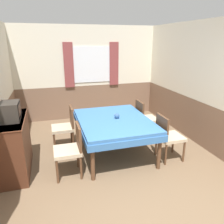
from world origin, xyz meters
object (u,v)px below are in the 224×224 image
(chair_right_near, at_px, (168,135))
(chair_left_near, at_px, (71,148))
(chair_left_far, at_px, (66,126))
(sideboard, at_px, (14,145))
(dining_table, at_px, (114,124))
(chair_right_far, at_px, (145,117))
(tv, at_px, (10,112))
(vase, at_px, (117,116))

(chair_right_near, height_order, chair_left_near, same)
(chair_left_far, xyz_separation_m, sideboard, (-0.92, -0.67, 0.00))
(dining_table, height_order, chair_right_far, chair_right_far)
(tv, bearing_deg, chair_left_near, -17.55)
(chair_left_far, bearing_deg, vase, -116.82)
(chair_left_far, distance_m, sideboard, 1.14)
(sideboard, bearing_deg, chair_right_far, 13.92)
(chair_right_near, bearing_deg, sideboard, -97.58)
(dining_table, distance_m, tv, 1.87)
(chair_right_far, xyz_separation_m, chair_right_near, (0.00, -1.04, 0.00))
(chair_right_far, height_order, chair_right_near, same)
(chair_right_far, height_order, chair_left_near, same)
(dining_table, distance_m, chair_right_far, 1.05)
(chair_left_far, bearing_deg, chair_right_near, -119.90)
(dining_table, bearing_deg, tv, -172.40)
(sideboard, height_order, tv, tv)
(chair_right_far, bearing_deg, dining_table, -60.10)
(chair_left_far, relative_size, sideboard, 0.79)
(chair_right_near, relative_size, tv, 2.38)
(chair_left_near, bearing_deg, chair_right_far, -60.10)
(tv, relative_size, vase, 3.69)
(chair_left_near, distance_m, tv, 1.12)
(chair_right_near, bearing_deg, tv, -95.95)
(chair_right_far, xyz_separation_m, tv, (-2.69, -0.76, 0.63))
(chair_right_far, distance_m, vase, 1.01)
(chair_left_far, relative_size, chair_left_near, 1.00)
(chair_right_near, bearing_deg, dining_table, -119.90)
(chair_left_far, bearing_deg, chair_right_far, -90.00)
(dining_table, distance_m, chair_left_far, 1.05)
(chair_right_far, xyz_separation_m, vase, (-0.83, -0.49, 0.29))
(sideboard, relative_size, tv, 3.03)
(chair_left_far, height_order, chair_left_near, same)
(tv, height_order, vase, tv)
(chair_right_far, bearing_deg, chair_left_near, -60.10)
(chair_right_far, relative_size, chair_right_near, 1.00)
(chair_left_far, relative_size, tv, 2.38)
(chair_left_far, distance_m, chair_right_far, 1.80)
(chair_right_near, relative_size, chair_left_near, 1.00)
(dining_table, xyz_separation_m, tv, (-1.79, -0.24, 0.49))
(chair_right_near, xyz_separation_m, sideboard, (-2.72, 0.36, 0.00))
(chair_right_far, xyz_separation_m, chair_left_near, (-1.80, -1.04, 0.00))
(chair_right_far, distance_m, tv, 2.86)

